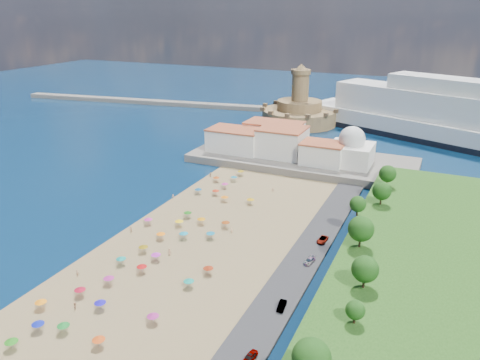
% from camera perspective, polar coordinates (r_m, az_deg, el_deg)
% --- Properties ---
extents(ground, '(700.00, 700.00, 0.00)m').
position_cam_1_polar(ground, '(134.92, -5.98, -6.32)').
color(ground, '#071938').
rests_on(ground, ground).
extents(terrace, '(90.00, 36.00, 3.00)m').
position_cam_1_polar(terrace, '(193.12, 7.54, 2.45)').
color(terrace, '#59544C').
rests_on(terrace, ground).
extents(jetty, '(18.00, 70.00, 2.40)m').
position_cam_1_polar(jetty, '(231.70, 4.91, 5.51)').
color(jetty, '#59544C').
rests_on(jetty, ground).
extents(breakwater, '(199.03, 34.77, 2.60)m').
position_cam_1_polar(breakwater, '(314.45, -9.44, 9.28)').
color(breakwater, '#59544C').
rests_on(breakwater, ground).
extents(waterfront_buildings, '(57.00, 29.00, 11.00)m').
position_cam_1_polar(waterfront_buildings, '(195.82, 4.02, 4.78)').
color(waterfront_buildings, silver).
rests_on(waterfront_buildings, terrace).
extents(domed_building, '(16.00, 16.00, 15.00)m').
position_cam_1_polar(domed_building, '(184.61, 13.40, 3.65)').
color(domed_building, silver).
rests_on(domed_building, terrace).
extents(fortress, '(40.00, 40.00, 32.40)m').
position_cam_1_polar(fortress, '(258.16, 7.23, 8.22)').
color(fortress, olive).
rests_on(fortress, ground).
extents(cruise_ship, '(164.67, 85.15, 36.61)m').
position_cam_1_polar(cruise_ship, '(237.21, 26.23, 6.23)').
color(cruise_ship, black).
rests_on(cruise_ship, ground).
extents(beach_parasols, '(31.84, 116.80, 2.20)m').
position_cam_1_polar(beach_parasols, '(123.04, -10.15, -8.21)').
color(beach_parasols, gray).
rests_on(beach_parasols, beach).
extents(beachgoers, '(29.58, 85.83, 1.84)m').
position_cam_1_polar(beachgoers, '(136.92, -8.03, -5.48)').
color(beachgoers, tan).
rests_on(beachgoers, beach).
extents(parked_cars, '(2.50, 54.07, 1.35)m').
position_cam_1_polar(parked_cars, '(111.83, 7.25, -11.65)').
color(parked_cars, gray).
rests_on(parked_cars, promenade).
extents(hillside_trees, '(13.32, 108.01, 7.95)m').
position_cam_1_polar(hillside_trees, '(110.19, 14.29, -7.34)').
color(hillside_trees, '#382314').
rests_on(hillside_trees, hillside).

